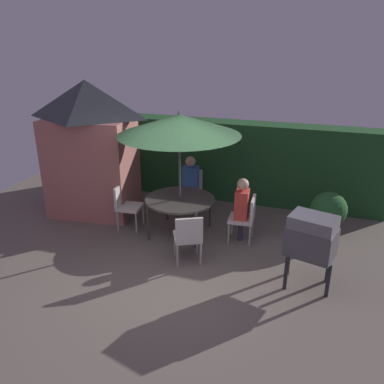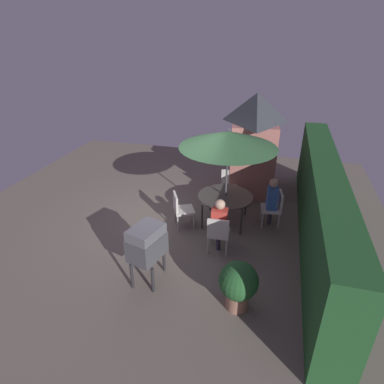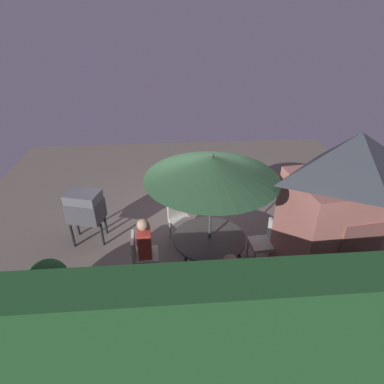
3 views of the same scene
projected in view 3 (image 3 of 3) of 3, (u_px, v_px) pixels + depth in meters
name	position (u px, v px, depth m)	size (l,w,h in m)	color
ground_plane	(188.00, 227.00, 7.39)	(11.00, 11.00, 0.00)	#6B6056
hedge_backdrop	(206.00, 334.00, 3.91)	(7.28, 0.63, 1.86)	#1E4C23
garden_shed	(340.00, 212.00, 5.32)	(2.00, 1.53, 2.87)	#B26B60
patio_table	(209.00, 239.00, 5.91)	(1.36, 1.36, 0.74)	#47423D
patio_umbrella	(212.00, 167.00, 5.16)	(2.28, 2.28, 2.44)	#4C4C51
bbq_grill	(85.00, 207.00, 6.58)	(0.81, 0.67, 1.20)	#47474C
chair_near_shed	(141.00, 253.00, 5.84)	(0.49, 0.49, 0.90)	silver
chair_far_side	(229.00, 295.00, 4.97)	(0.52, 0.53, 0.90)	silver
chair_toward_hedge	(266.00, 240.00, 6.15)	(0.50, 0.50, 0.90)	silver
chair_toward_house	(180.00, 218.00, 6.83)	(0.62, 0.62, 0.90)	silver
potted_plant_by_shed	(48.00, 282.00, 5.18)	(0.69, 0.69, 0.94)	#936651
person_in_red	(144.00, 241.00, 5.72)	(0.26, 0.35, 1.26)	#CC3D33
person_in_blue	(229.00, 279.00, 4.91)	(0.37, 0.29, 1.26)	#3866B2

